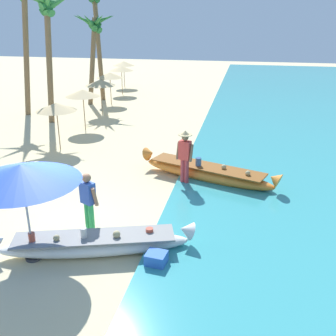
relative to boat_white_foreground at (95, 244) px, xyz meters
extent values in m
plane|color=beige|center=(-1.26, 0.93, -0.26)|extent=(80.00, 80.00, 0.00)
ellipsoid|color=white|center=(0.00, 0.00, -0.04)|extent=(4.33, 1.98, 0.44)
cone|color=white|center=(2.01, 0.63, 0.23)|extent=(0.52, 0.54, 0.50)
cube|color=gray|center=(0.00, 0.00, 0.18)|extent=(3.67, 1.79, 0.04)
cylinder|color=#B74C38|center=(1.18, 0.45, 0.23)|extent=(0.17, 0.17, 0.10)
sphere|color=tan|center=(0.51, 0.07, 0.27)|extent=(0.17, 0.17, 0.17)
cylinder|color=silver|center=(-0.21, -0.09, 0.31)|extent=(0.14, 0.14, 0.25)
sphere|color=tan|center=(-0.76, -0.31, 0.26)|extent=(0.14, 0.14, 0.14)
cylinder|color=#B74C38|center=(-1.27, -0.46, 0.30)|extent=(0.15, 0.15, 0.22)
ellipsoid|color=orange|center=(2.04, 4.79, -0.01)|extent=(4.59, 2.30, 0.50)
cone|color=orange|center=(-0.07, 5.54, 0.29)|extent=(0.56, 0.59, 0.54)
cone|color=orange|center=(4.16, 4.03, 0.29)|extent=(0.56, 0.59, 0.54)
cube|color=brown|center=(2.04, 4.79, 0.24)|extent=(3.91, 2.07, 0.04)
sphere|color=tan|center=(3.36, 4.25, 0.32)|extent=(0.16, 0.16, 0.16)
sphere|color=tan|center=(2.60, 4.66, 0.32)|extent=(0.16, 0.16, 0.16)
cylinder|color=#386699|center=(1.76, 4.77, 0.38)|extent=(0.19, 0.19, 0.29)
cylinder|color=#B2383D|center=(1.45, 4.27, 0.18)|extent=(0.14, 0.14, 0.88)
cylinder|color=#B2383D|center=(1.32, 4.31, 0.18)|extent=(0.14, 0.14, 0.88)
cube|color=#DB3D38|center=(1.38, 4.29, 0.93)|extent=(0.41, 0.32, 0.61)
cylinder|color=brown|center=(1.60, 4.20, 0.88)|extent=(0.15, 0.22, 0.55)
cylinder|color=brown|center=(1.16, 4.34, 0.88)|extent=(0.15, 0.22, 0.55)
sphere|color=brown|center=(1.38, 4.29, 1.35)|extent=(0.22, 0.22, 0.22)
cylinder|color=tan|center=(1.38, 4.29, 1.43)|extent=(0.44, 0.44, 0.02)
cone|color=tan|center=(1.38, 4.29, 1.50)|extent=(0.26, 0.26, 0.12)
cylinder|color=green|center=(-0.49, 0.83, 0.18)|extent=(0.14, 0.14, 0.87)
cylinder|color=green|center=(-0.37, 0.77, 0.18)|extent=(0.14, 0.14, 0.87)
cube|color=#3356B2|center=(-0.43, 0.80, 0.88)|extent=(0.42, 0.36, 0.54)
cylinder|color=#9E7051|center=(-0.63, 0.92, 0.83)|extent=(0.17, 0.21, 0.49)
cylinder|color=#9E7051|center=(-0.22, 0.71, 0.83)|extent=(0.17, 0.21, 0.49)
sphere|color=#9E7051|center=(-0.43, 0.80, 1.27)|extent=(0.22, 0.22, 0.22)
cylinder|color=#B7B7BC|center=(-1.29, -0.46, 0.87)|extent=(0.05, 0.05, 2.26)
cone|color=blue|center=(-1.29, -0.46, 1.82)|extent=(2.45, 2.45, 0.39)
cylinder|color=#333338|center=(-1.29, -0.46, -0.23)|extent=(0.36, 0.36, 0.06)
cylinder|color=#8E6B47|center=(-4.17, 6.87, 0.69)|extent=(0.04, 0.04, 1.90)
cone|color=tan|center=(-4.17, 6.87, 1.49)|extent=(1.60, 1.60, 0.32)
cylinder|color=#8E6B47|center=(-4.31, 9.85, 0.69)|extent=(0.04, 0.04, 1.90)
cone|color=tan|center=(-4.31, 9.85, 1.49)|extent=(1.60, 1.60, 0.32)
cylinder|color=#8E6B47|center=(-4.54, 12.80, 0.69)|extent=(0.04, 0.04, 1.90)
cone|color=tan|center=(-4.54, 12.80, 1.49)|extent=(1.60, 1.60, 0.32)
cylinder|color=#8E6B47|center=(-4.98, 15.56, 0.69)|extent=(0.04, 0.04, 1.90)
cone|color=tan|center=(-4.98, 15.56, 1.49)|extent=(1.60, 1.60, 0.32)
cylinder|color=#8E6B47|center=(-5.28, 18.79, 0.69)|extent=(0.04, 0.04, 1.90)
cone|color=tan|center=(-5.28, 18.79, 1.49)|extent=(1.60, 1.60, 0.32)
cylinder|color=#8E6B47|center=(-5.97, 21.52, 0.69)|extent=(0.04, 0.04, 1.90)
cone|color=tan|center=(-5.97, 21.52, 1.49)|extent=(1.60, 1.60, 0.32)
cylinder|color=brown|center=(-5.99, 16.67, 2.98)|extent=(0.47, 0.28, 6.48)
cylinder|color=brown|center=(-8.23, 12.08, 3.00)|extent=(0.97, 0.28, 6.55)
cylinder|color=brown|center=(-6.33, 10.81, 2.69)|extent=(0.70, 0.28, 5.92)
cone|color=#337F3D|center=(-5.62, 10.89, 5.39)|extent=(1.82, 0.62, 1.14)
cone|color=#337F3D|center=(-5.88, 11.21, 5.48)|extent=(1.17, 1.66, 0.89)
cone|color=#337F3D|center=(-6.19, 11.21, 5.35)|extent=(0.61, 1.43, 1.15)
cone|color=#337F3D|center=(-6.56, 11.04, 5.36)|extent=(1.71, 1.13, 1.20)
cone|color=#337F3D|center=(-5.84, 10.37, 5.47)|extent=(1.31, 1.83, 0.93)
cylinder|color=brown|center=(-5.91, 15.28, 2.23)|extent=(0.92, 0.28, 5.01)
cone|color=#287033|center=(-5.18, 15.31, 4.59)|extent=(1.56, 0.47, 0.78)
cone|color=#287033|center=(-5.34, 15.68, 4.56)|extent=(1.22, 1.66, 0.90)
cone|color=#287033|center=(-5.69, 15.80, 4.50)|extent=(0.73, 1.94, 1.06)
cone|color=#287033|center=(-6.09, 15.45, 4.45)|extent=(1.88, 0.94, 1.19)
cone|color=#287033|center=(-6.01, 15.12, 4.53)|extent=(1.66, 0.93, 0.95)
cone|color=#287033|center=(-5.67, 14.85, 4.45)|extent=(0.64, 1.56, 1.15)
cone|color=#287033|center=(-5.26, 14.87, 4.54)|extent=(1.49, 1.73, 0.95)
cube|color=blue|center=(1.49, -0.23, -0.08)|extent=(0.48, 0.44, 0.35)
camera|label=1|loc=(3.17, -7.27, 4.89)|focal=42.22mm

